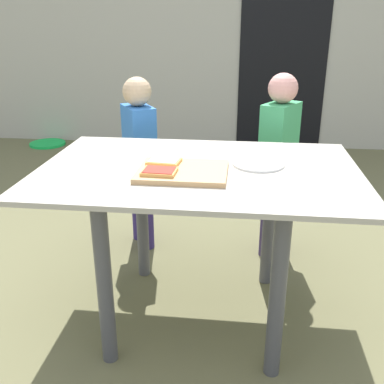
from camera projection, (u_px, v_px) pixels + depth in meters
The scene contains 11 objects.
ground_plane at pixel (198, 314), 2.15m from camera, with size 16.00×16.00×0.00m, color #686543.
house_wall_back at pixel (230, 14), 4.57m from camera, with size 8.00×0.20×2.75m, color #BCB7A8.
house_door at pixel (283, 53), 4.56m from camera, with size 0.90×0.02×2.00m, color black.
dining_table at pixel (198, 196), 1.92m from camera, with size 1.35×0.90×0.75m.
cutting_board at pixel (183, 172), 1.79m from camera, with size 0.36×0.29×0.02m, color tan.
pizza_slice_near_left at pixel (159, 171), 1.73m from camera, with size 0.14×0.11×0.02m.
pizza_slice_far_left at pixel (164, 161), 1.85m from camera, with size 0.14×0.12×0.02m.
plate_white_right at pixel (258, 164), 1.90m from camera, with size 0.22×0.22×0.01m, color white.
child_left at pixel (140, 153), 2.62m from camera, with size 0.24×0.28×1.04m.
child_right at pixel (278, 156), 2.52m from camera, with size 0.24×0.28×1.07m.
garden_hose_coil at pixel (48, 144), 4.98m from camera, with size 0.39×0.39×0.03m, color green.
Camera 1 is at (0.18, -1.77, 1.35)m, focal length 41.30 mm.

